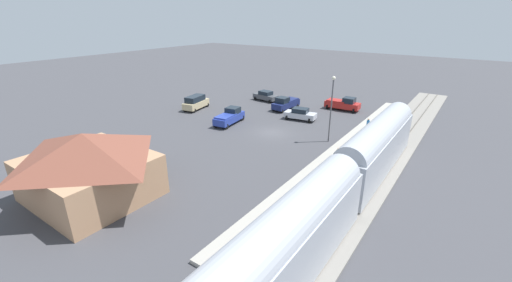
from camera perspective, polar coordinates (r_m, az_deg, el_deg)
name	(u,v)px	position (r m, az deg, el deg)	size (l,w,h in m)	color
ground_plane	(273,132)	(42.08, 2.95, 1.51)	(200.00, 200.00, 0.00)	#424247
railway_track	(383,157)	(37.17, 21.57, -2.69)	(4.80, 70.00, 0.30)	gray
platform	(347,148)	(38.09, 15.80, -1.28)	(3.20, 46.00, 0.30)	#A8A399
passenger_train	(343,181)	(25.01, 15.17, -6.76)	(2.93, 33.92, 4.98)	#ADB2BC
station_building	(88,165)	(29.68, -27.54, -3.74)	(10.18, 9.04, 5.67)	tan
pedestrian_on_platform	(368,124)	(43.71, 19.14, 2.86)	(0.36, 0.36, 1.71)	brown
pedestrian_waiting_far	(338,155)	(33.33, 14.26, -2.33)	(0.36, 0.36, 1.71)	#333338
sedan_charcoal	(266,96)	(57.63, 1.71, 7.97)	(4.70, 2.69, 1.74)	#47494F
pickup_blue	(230,117)	(45.31, -4.68, 4.31)	(2.66, 5.61, 2.14)	#283D9E
sedan_silver	(300,114)	(47.34, 7.81, 4.75)	(4.72, 2.76, 1.74)	silver
suv_tan	(196,102)	(53.10, -10.59, 6.73)	(2.83, 5.18, 2.22)	#C6B284
pickup_red	(343,104)	(53.65, 15.11, 6.37)	(5.47, 2.64, 2.14)	red
pickup_navy	(286,103)	(52.40, 5.24, 6.68)	(2.33, 5.52, 2.14)	navy
light_pole_near_platform	(332,102)	(38.55, 13.21, 6.79)	(0.44, 0.44, 7.88)	#515156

